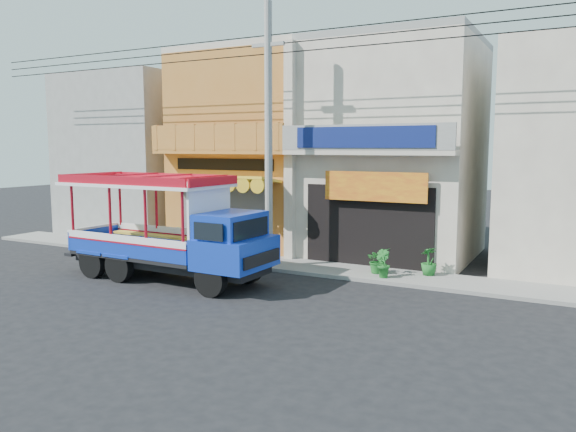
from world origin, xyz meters
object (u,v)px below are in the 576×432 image
object	(u,v)px
songthaew_truck	(180,231)
potted_plant_a	(378,260)
green_sign	(182,241)
potted_plant_b	(383,264)
potted_plant_c	(429,261)
utility_pole	(272,123)

from	to	relation	value
songthaew_truck	potted_plant_a	size ratio (longest dim) A/B	8.44
green_sign	potted_plant_b	world-z (taller)	green_sign
songthaew_truck	potted_plant_b	world-z (taller)	songthaew_truck
potted_plant_b	potted_plant_c	size ratio (longest dim) A/B	0.96
green_sign	potted_plant_c	world-z (taller)	green_sign
green_sign	potted_plant_a	xyz separation A→B (m)	(8.20, -0.17, 0.04)
green_sign	potted_plant_a	bearing A→B (deg)	-1.19
potted_plant_a	utility_pole	bearing A→B (deg)	139.19
potted_plant_a	songthaew_truck	bearing A→B (deg)	162.87
utility_pole	potted_plant_c	bearing A→B (deg)	12.91
utility_pole	potted_plant_a	bearing A→B (deg)	10.93
utility_pole	potted_plant_b	size ratio (longest dim) A/B	31.82
green_sign	potted_plant_a	world-z (taller)	green_sign
songthaew_truck	potted_plant_c	size ratio (longest dim) A/B	7.92
potted_plant_b	potted_plant_c	bearing A→B (deg)	-109.32
utility_pole	green_sign	xyz separation A→B (m)	(-4.64, 0.86, -4.53)
songthaew_truck	green_sign	xyz separation A→B (m)	(-2.97, 3.78, -1.11)
songthaew_truck	potted_plant_b	xyz separation A→B (m)	(5.57, 3.10, -1.05)
utility_pole	songthaew_truck	size ratio (longest dim) A/B	3.87
utility_pole	songthaew_truck	world-z (taller)	utility_pole
potted_plant_b	songthaew_truck	bearing A→B (deg)	60.55
songthaew_truck	utility_pole	bearing A→B (deg)	60.17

